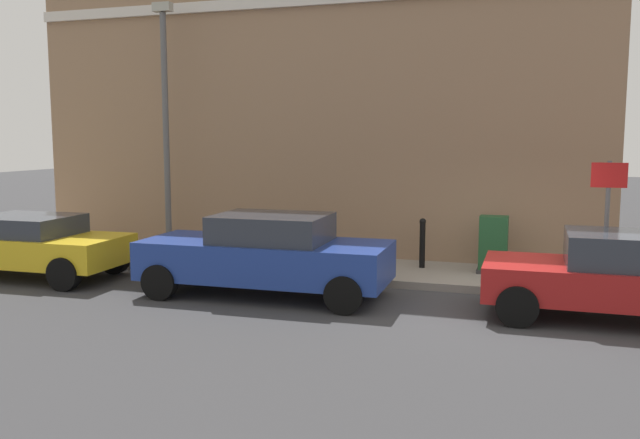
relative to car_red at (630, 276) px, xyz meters
The scene contains 10 objects.
ground 1.97m from the car_red, 84.82° to the left, with size 80.00×80.00×0.00m, color #38383A.
sidewalk 8.17m from the car_red, 73.98° to the left, with size 2.24×30.00×0.15m, color gray.
corner_building 10.31m from the car_red, 43.77° to the left, with size 7.28×13.66×8.81m.
car_red is the anchor object (origin of this frame).
car_blue 6.02m from the car_red, 91.50° to the left, with size 1.95×4.51×1.49m.
car_yellow 11.35m from the car_red, 90.98° to the left, with size 1.97×4.27×1.28m.
utility_cabinet 3.32m from the car_red, 41.82° to the left, with size 0.46×0.61×1.15m.
bollard_near_cabinet 4.47m from the car_red, 54.83° to the left, with size 0.14×0.14×1.04m.
street_sign 1.87m from the car_red, ahead, with size 0.08×0.60×2.30m.
lamppost 10.30m from the car_red, 75.12° to the left, with size 0.20×0.44×5.72m.
Camera 1 is at (-11.32, -0.41, 2.89)m, focal length 37.58 mm.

